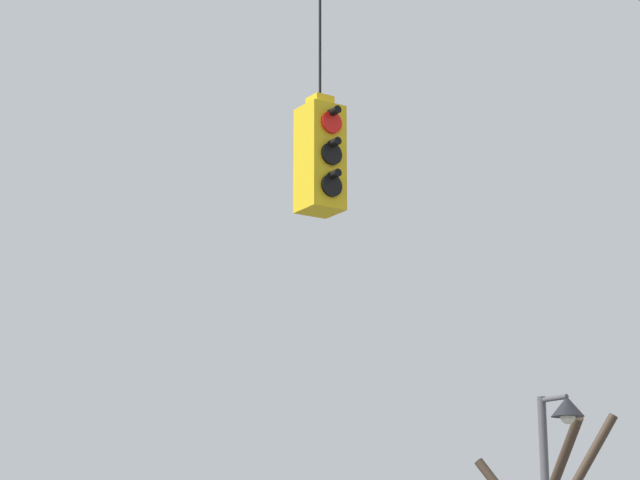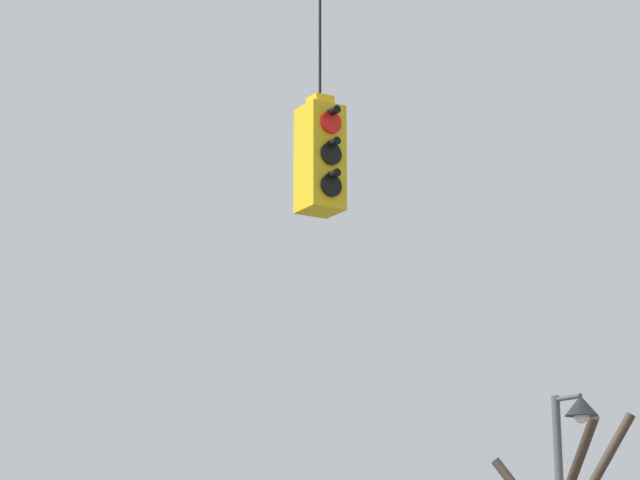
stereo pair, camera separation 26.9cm
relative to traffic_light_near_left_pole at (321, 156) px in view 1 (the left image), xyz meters
The scene contains 2 objects.
traffic_light_near_left_pole is the anchor object (origin of this frame).
street_lamp 7.86m from the traffic_light_near_left_pole, 31.67° to the left, with size 0.46×0.79×4.29m.
Camera 1 is at (-6.52, -8.52, 2.07)m, focal length 70.00 mm.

